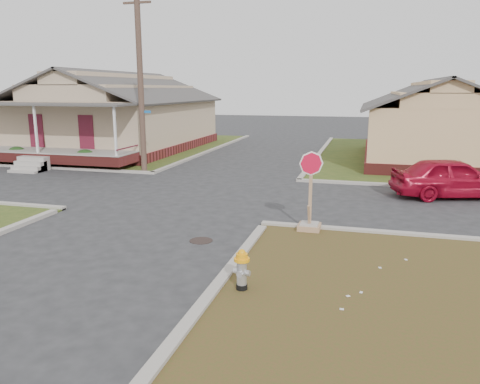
% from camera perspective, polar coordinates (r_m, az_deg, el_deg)
% --- Properties ---
extents(ground, '(120.00, 120.00, 0.00)m').
position_cam_1_polar(ground, '(14.30, -12.42, -4.48)').
color(ground, '#28292B').
rests_on(ground, ground).
extents(verge_far_left, '(19.00, 19.00, 0.05)m').
position_cam_1_polar(verge_far_left, '(36.06, -17.65, 5.43)').
color(verge_far_left, '#304518').
rests_on(verge_far_left, ground).
extents(curbs, '(80.00, 40.00, 0.12)m').
position_cam_1_polar(curbs, '(18.72, -5.38, -0.22)').
color(curbs, '#A29B92').
rests_on(curbs, ground).
extents(manhole, '(0.64, 0.64, 0.01)m').
position_cam_1_polar(manhole, '(13.00, -4.77, -5.92)').
color(manhole, black).
rests_on(manhole, ground).
extents(corner_house, '(10.10, 15.50, 5.30)m').
position_cam_1_polar(corner_house, '(33.19, -14.73, 8.95)').
color(corner_house, maroon).
rests_on(corner_house, ground).
extents(side_house_yellow, '(7.60, 11.60, 4.70)m').
position_cam_1_polar(side_house_yellow, '(28.86, 22.44, 7.76)').
color(side_house_yellow, maroon).
rests_on(side_house_yellow, ground).
extents(utility_pole, '(1.80, 0.28, 9.00)m').
position_cam_1_polar(utility_pole, '(23.54, -12.07, 13.59)').
color(utility_pole, '#412F25').
rests_on(utility_pole, ground).
extents(fire_hydrant, '(0.32, 0.32, 0.87)m').
position_cam_1_polar(fire_hydrant, '(9.69, 0.22, -9.18)').
color(fire_hydrant, black).
rests_on(fire_hydrant, ground).
extents(stop_sign, '(0.66, 0.64, 2.32)m').
position_cam_1_polar(stop_sign, '(13.81, 8.50, -2.56)').
color(stop_sign, '#A07B57').
rests_on(stop_sign, ground).
extents(red_sedan, '(4.85, 2.99, 1.54)m').
position_cam_1_polar(red_sedan, '(19.66, 24.50, 1.60)').
color(red_sedan, '#A80C26').
rests_on(red_sedan, ground).
extents(hedge_left, '(1.30, 1.07, 0.99)m').
position_cam_1_polar(hedge_left, '(28.57, -25.52, 4.14)').
color(hedge_left, '#1A3B15').
rests_on(hedge_left, verge_far_left).
extents(hedge_right, '(1.30, 1.06, 0.99)m').
position_cam_1_polar(hedge_right, '(25.90, -18.34, 3.97)').
color(hedge_right, '#1A3B15').
rests_on(hedge_right, verge_far_left).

